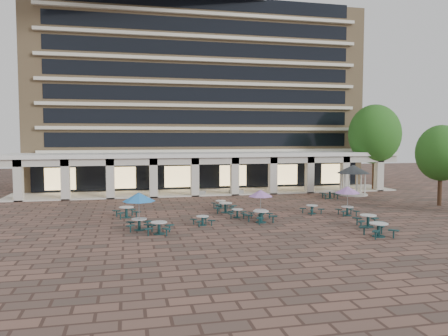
% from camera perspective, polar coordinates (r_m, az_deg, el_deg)
% --- Properties ---
extents(ground, '(120.00, 120.00, 0.00)m').
position_cam_1_polar(ground, '(33.73, 2.95, -6.34)').
color(ground, brown).
rests_on(ground, ground).
extents(apartment_building, '(40.00, 15.50, 25.20)m').
position_cam_1_polar(apartment_building, '(58.49, -3.76, 10.42)').
color(apartment_building, tan).
rests_on(apartment_building, ground).
extents(retail_arcade, '(42.00, 6.60, 4.40)m').
position_cam_1_polar(retail_arcade, '(47.71, -1.77, 0.33)').
color(retail_arcade, white).
rests_on(retail_arcade, ground).
extents(picnic_table_0, '(2.02, 2.02, 0.78)m').
position_cam_1_polar(picnic_table_0, '(27.92, -8.49, -7.59)').
color(picnic_table_0, '#14393C').
rests_on(picnic_table_0, ground).
extents(picnic_table_1, '(2.27, 2.27, 0.84)m').
position_cam_1_polar(picnic_table_1, '(31.40, 4.84, -6.20)').
color(picnic_table_1, '#14393C').
rests_on(picnic_table_1, ground).
extents(picnic_table_2, '(1.91, 1.91, 0.84)m').
position_cam_1_polar(picnic_table_2, '(28.52, 19.55, -7.46)').
color(picnic_table_2, '#14393C').
rests_on(picnic_table_2, ground).
extents(picnic_table_3, '(2.17, 2.17, 0.82)m').
position_cam_1_polar(picnic_table_3, '(31.34, 18.31, -6.43)').
color(picnic_table_3, '#14393C').
rests_on(picnic_table_3, ground).
extents(picnic_table_4, '(2.14, 2.14, 2.47)m').
position_cam_1_polar(picnic_table_4, '(28.99, -11.06, -3.92)').
color(picnic_table_4, '#14393C').
rests_on(picnic_table_4, ground).
extents(picnic_table_5, '(2.14, 2.14, 0.82)m').
position_cam_1_polar(picnic_table_5, '(33.98, -12.63, -5.52)').
color(picnic_table_5, '#14393C').
rests_on(picnic_table_5, ground).
extents(picnic_table_6, '(1.85, 1.85, 2.13)m').
position_cam_1_polar(picnic_table_6, '(32.76, 4.79, -3.45)').
color(picnic_table_6, '#14393C').
rests_on(picnic_table_6, ground).
extents(picnic_table_7, '(1.86, 1.86, 0.69)m').
position_cam_1_polar(picnic_table_7, '(35.49, 11.42, -5.22)').
color(picnic_table_7, '#14393C').
rests_on(picnic_table_7, ground).
extents(picnic_table_8, '(1.68, 1.68, 0.65)m').
position_cam_1_polar(picnic_table_8, '(30.37, -2.82, -6.76)').
color(picnic_table_8, '#14393C').
rests_on(picnic_table_8, ground).
extents(picnic_table_9, '(2.12, 2.12, 0.80)m').
position_cam_1_polar(picnic_table_9, '(35.32, 0.20, -5.08)').
color(picnic_table_9, '#14393C').
rests_on(picnic_table_9, ground).
extents(picnic_table_10, '(1.67, 1.67, 0.65)m').
position_cam_1_polar(picnic_table_10, '(33.18, 1.74, -5.83)').
color(picnic_table_10, '#14393C').
rests_on(picnic_table_10, ground).
extents(picnic_table_11, '(1.97, 1.97, 2.27)m').
position_cam_1_polar(picnic_table_11, '(35.16, 15.85, -2.89)').
color(picnic_table_11, '#14393C').
rests_on(picnic_table_11, ground).
extents(picnic_table_12, '(1.55, 1.55, 0.65)m').
position_cam_1_polar(picnic_table_12, '(37.60, -0.43, -4.66)').
color(picnic_table_12, '#14393C').
rests_on(picnic_table_12, ground).
extents(picnic_table_13, '(2.05, 2.05, 0.81)m').
position_cam_1_polar(picnic_table_13, '(44.62, 13.66, -3.28)').
color(picnic_table_13, '#14393C').
rests_on(picnic_table_13, ground).
extents(gazebo, '(3.39, 3.39, 3.16)m').
position_cam_1_polar(gazebo, '(47.76, 16.52, -0.58)').
color(gazebo, beige).
rests_on(gazebo, ground).
extents(tree_east_a, '(4.31, 4.31, 7.18)m').
position_cam_1_polar(tree_east_a, '(43.09, 26.48, 1.76)').
color(tree_east_a, '#462B1C').
rests_on(tree_east_a, ground).
extents(tree_east_c, '(5.91, 5.91, 9.84)m').
position_cam_1_polar(tree_east_c, '(53.07, 19.08, 4.19)').
color(tree_east_c, '#462B1C').
rests_on(tree_east_c, ground).
extents(planter_left, '(1.50, 0.60, 1.15)m').
position_cam_1_polar(planter_left, '(45.79, -3.41, -3.07)').
color(planter_left, gray).
rests_on(planter_left, ground).
extents(planter_right, '(1.50, 0.61, 1.28)m').
position_cam_1_polar(planter_right, '(46.60, 1.59, -2.81)').
color(planter_right, gray).
rests_on(planter_right, ground).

